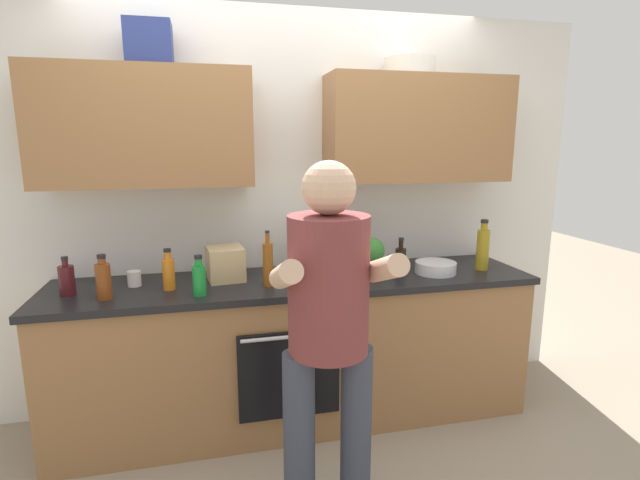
{
  "coord_description": "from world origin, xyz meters",
  "views": [
    {
      "loc": [
        -0.5,
        -2.7,
        1.7
      ],
      "look_at": [
        0.12,
        -0.1,
        1.15
      ],
      "focal_mm": 26.95,
      "sensor_mm": 36.0,
      "label": 1
    }
  ],
  "objects": [
    {
      "name": "ground_plane",
      "position": [
        0.0,
        0.0,
        0.0
      ],
      "size": [
        12.0,
        12.0,
        0.0
      ],
      "primitive_type": "plane",
      "color": "gray"
    },
    {
      "name": "back_wall_unit",
      "position": [
        -0.0,
        0.27,
        1.5
      ],
      "size": [
        4.0,
        0.38,
        2.5
      ],
      "color": "silver",
      "rests_on": "ground"
    },
    {
      "name": "counter",
      "position": [
        -0.0,
        -0.0,
        0.45
      ],
      "size": [
        2.84,
        0.67,
        0.9
      ],
      "color": "olive",
      "rests_on": "ground"
    },
    {
      "name": "person_standing",
      "position": [
        -0.02,
        -0.85,
        0.96
      ],
      "size": [
        0.49,
        0.45,
        1.63
      ],
      "color": "#383D4C",
      "rests_on": "ground"
    },
    {
      "name": "bottle_vinegar",
      "position": [
        -1.04,
        -0.13,
        1.0
      ],
      "size": [
        0.08,
        0.08,
        0.23
      ],
      "color": "brown",
      "rests_on": "counter"
    },
    {
      "name": "bottle_oil",
      "position": [
        1.19,
        -0.06,
        1.04
      ],
      "size": [
        0.08,
        0.08,
        0.32
      ],
      "color": "olive",
      "rests_on": "counter"
    },
    {
      "name": "bottle_soy",
      "position": [
        0.67,
        0.04,
        0.98
      ],
      "size": [
        0.07,
        0.07,
        0.21
      ],
      "color": "black",
      "rests_on": "counter"
    },
    {
      "name": "bottle_hotsauce",
      "position": [
        0.4,
        0.09,
        1.02
      ],
      "size": [
        0.07,
        0.07,
        0.3
      ],
      "color": "red",
      "rests_on": "counter"
    },
    {
      "name": "bottle_juice",
      "position": [
        -0.72,
        -0.04,
        1.0
      ],
      "size": [
        0.07,
        0.07,
        0.23
      ],
      "color": "orange",
      "rests_on": "counter"
    },
    {
      "name": "bottle_syrup",
      "position": [
        -0.18,
        -0.1,
        1.03
      ],
      "size": [
        0.06,
        0.06,
        0.32
      ],
      "color": "#8C4C14",
      "rests_on": "counter"
    },
    {
      "name": "bottle_soda",
      "position": [
        -0.56,
        -0.19,
        0.99
      ],
      "size": [
        0.07,
        0.07,
        0.22
      ],
      "color": "#198C33",
      "rests_on": "counter"
    },
    {
      "name": "bottle_wine",
      "position": [
        -1.24,
        -0.02,
        0.98
      ],
      "size": [
        0.08,
        0.08,
        0.21
      ],
      "color": "#471419",
      "rests_on": "counter"
    },
    {
      "name": "cup_coffee",
      "position": [
        -0.92,
        0.07,
        0.94
      ],
      "size": [
        0.07,
        0.07,
        0.09
      ],
      "primitive_type": "cylinder",
      "color": "white",
      "rests_on": "counter"
    },
    {
      "name": "mixing_bowl",
      "position": [
        0.86,
        -0.07,
        0.94
      ],
      "size": [
        0.25,
        0.25,
        0.07
      ],
      "primitive_type": "cylinder",
      "color": "silver",
      "rests_on": "counter"
    },
    {
      "name": "potted_herb",
      "position": [
        0.43,
        -0.11,
        1.04
      ],
      "size": [
        0.15,
        0.15,
        0.25
      ],
      "color": "#9E6647",
      "rests_on": "counter"
    },
    {
      "name": "grocery_bag_rice",
      "position": [
        0.13,
        0.09,
        1.0
      ],
      "size": [
        0.2,
        0.19,
        0.21
      ],
      "primitive_type": "cube",
      "rotation": [
        0.0,
        0.0,
        0.02
      ],
      "color": "beige",
      "rests_on": "counter"
    },
    {
      "name": "grocery_bag_bread",
      "position": [
        -0.41,
        0.08,
        1.0
      ],
      "size": [
        0.23,
        0.24,
        0.19
      ],
      "primitive_type": "cube",
      "rotation": [
        0.0,
        0.0,
        0.12
      ],
      "color": "tan",
      "rests_on": "counter"
    }
  ]
}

